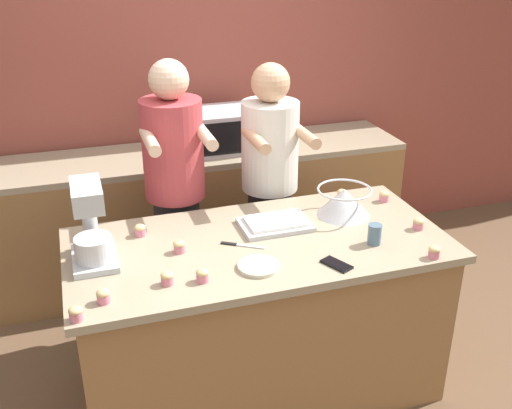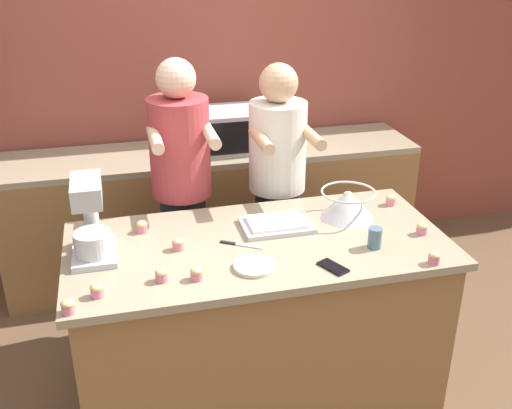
{
  "view_description": "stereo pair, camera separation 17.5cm",
  "coord_description": "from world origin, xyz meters",
  "px_view_note": "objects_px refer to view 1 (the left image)",
  "views": [
    {
      "loc": [
        -0.8,
        -2.45,
        2.27
      ],
      "look_at": [
        0.0,
        0.04,
        1.06
      ],
      "focal_mm": 42.0,
      "sensor_mm": 36.0,
      "label": 1
    },
    {
      "loc": [
        -0.64,
        -2.5,
        2.27
      ],
      "look_at": [
        0.0,
        0.04,
        1.06
      ],
      "focal_mm": 42.0,
      "sensor_mm": 36.0,
      "label": 2
    }
  ],
  "objects_px": {
    "knife": "(240,245)",
    "cupcake_8": "(140,230)",
    "drinking_glass": "(375,234)",
    "cupcake_1": "(434,252)",
    "person_right": "(270,191)",
    "baking_tray": "(275,224)",
    "cupcake_9": "(103,296)",
    "small_plate": "(259,266)",
    "cupcake_6": "(167,278)",
    "mixing_bowl": "(344,201)",
    "cupcake_7": "(179,246)",
    "person_left": "(176,198)",
    "cupcake_5": "(418,223)",
    "cupcake_4": "(342,194)",
    "cupcake_0": "(202,275)",
    "stand_mixer": "(91,228)",
    "cell_phone": "(337,264)",
    "cupcake_2": "(384,196)",
    "cupcake_3": "(76,313)",
    "microwave_oven": "(217,130)"
  },
  "relations": [
    {
      "from": "knife",
      "to": "mixing_bowl",
      "type": "bearing_deg",
      "value": 14.61
    },
    {
      "from": "stand_mixer",
      "to": "cupcake_0",
      "type": "height_order",
      "value": "stand_mixer"
    },
    {
      "from": "knife",
      "to": "cupcake_1",
      "type": "distance_m",
      "value": 0.91
    },
    {
      "from": "knife",
      "to": "cupcake_8",
      "type": "height_order",
      "value": "cupcake_8"
    },
    {
      "from": "small_plate",
      "to": "cupcake_6",
      "type": "xyz_separation_m",
      "value": [
        -0.42,
        -0.01,
        0.02
      ]
    },
    {
      "from": "small_plate",
      "to": "knife",
      "type": "relative_size",
      "value": 0.98
    },
    {
      "from": "cupcake_4",
      "to": "cupcake_7",
      "type": "relative_size",
      "value": 1.0
    },
    {
      "from": "stand_mixer",
      "to": "cupcake_9",
      "type": "xyz_separation_m",
      "value": [
        0.01,
        -0.35,
        -0.14
      ]
    },
    {
      "from": "person_right",
      "to": "cell_phone",
      "type": "xyz_separation_m",
      "value": [
        -0.02,
        -0.97,
        0.04
      ]
    },
    {
      "from": "person_left",
      "to": "cupcake_8",
      "type": "distance_m",
      "value": 0.48
    },
    {
      "from": "cupcake_6",
      "to": "knife",
      "type": "bearing_deg",
      "value": 30.85
    },
    {
      "from": "cupcake_1",
      "to": "cupcake_5",
      "type": "distance_m",
      "value": 0.29
    },
    {
      "from": "baking_tray",
      "to": "small_plate",
      "type": "bearing_deg",
      "value": -119.71
    },
    {
      "from": "drinking_glass",
      "to": "cupcake_1",
      "type": "height_order",
      "value": "drinking_glass"
    },
    {
      "from": "stand_mixer",
      "to": "cell_phone",
      "type": "distance_m",
      "value": 1.12
    },
    {
      "from": "microwave_oven",
      "to": "cell_phone",
      "type": "xyz_separation_m",
      "value": [
        0.14,
        -1.61,
        -0.16
      ]
    },
    {
      "from": "mixing_bowl",
      "to": "cupcake_1",
      "type": "bearing_deg",
      "value": -69.97
    },
    {
      "from": "drinking_glass",
      "to": "cupcake_7",
      "type": "xyz_separation_m",
      "value": [
        -0.91,
        0.21,
        -0.02
      ]
    },
    {
      "from": "person_right",
      "to": "cupcake_3",
      "type": "bearing_deg",
      "value": -137.91
    },
    {
      "from": "cupcake_0",
      "to": "stand_mixer",
      "type": "bearing_deg",
      "value": 143.26
    },
    {
      "from": "cupcake_5",
      "to": "cupcake_8",
      "type": "xyz_separation_m",
      "value": [
        -1.35,
        0.36,
        0.0
      ]
    },
    {
      "from": "cupcake_9",
      "to": "drinking_glass",
      "type": "bearing_deg",
      "value": 5.01
    },
    {
      "from": "person_right",
      "to": "small_plate",
      "type": "distance_m",
      "value": 0.96
    },
    {
      "from": "person_right",
      "to": "cupcake_4",
      "type": "bearing_deg",
      "value": -44.38
    },
    {
      "from": "cupcake_5",
      "to": "cupcake_6",
      "type": "distance_m",
      "value": 1.31
    },
    {
      "from": "mixing_bowl",
      "to": "cupcake_2",
      "type": "xyz_separation_m",
      "value": [
        0.29,
        0.09,
        -0.05
      ]
    },
    {
      "from": "person_right",
      "to": "small_plate",
      "type": "relative_size",
      "value": 8.45
    },
    {
      "from": "cupcake_1",
      "to": "cupcake_7",
      "type": "bearing_deg",
      "value": 159.57
    },
    {
      "from": "cell_phone",
      "to": "stand_mixer",
      "type": "bearing_deg",
      "value": 160.19
    },
    {
      "from": "cell_phone",
      "to": "cupcake_3",
      "type": "xyz_separation_m",
      "value": [
        -1.14,
        -0.07,
        0.03
      ]
    },
    {
      "from": "cupcake_9",
      "to": "person_right",
      "type": "bearing_deg",
      "value": 42.34
    },
    {
      "from": "small_plate",
      "to": "cupcake_0",
      "type": "height_order",
      "value": "cupcake_0"
    },
    {
      "from": "cell_phone",
      "to": "cupcake_8",
      "type": "bearing_deg",
      "value": 144.92
    },
    {
      "from": "stand_mixer",
      "to": "cupcake_8",
      "type": "relative_size",
      "value": 6.33
    },
    {
      "from": "person_right",
      "to": "microwave_oven",
      "type": "xyz_separation_m",
      "value": [
        -0.15,
        0.63,
        0.2
      ]
    },
    {
      "from": "cupcake_0",
      "to": "cupcake_8",
      "type": "height_order",
      "value": "same"
    },
    {
      "from": "cupcake_6",
      "to": "baking_tray",
      "type": "bearing_deg",
      "value": 30.96
    },
    {
      "from": "cupcake_3",
      "to": "stand_mixer",
      "type": "bearing_deg",
      "value": 77.09
    },
    {
      "from": "stand_mixer",
      "to": "small_plate",
      "type": "bearing_deg",
      "value": -22.44
    },
    {
      "from": "cell_phone",
      "to": "cupcake_2",
      "type": "bearing_deg",
      "value": 45.71
    },
    {
      "from": "person_left",
      "to": "small_plate",
      "type": "height_order",
      "value": "person_left"
    },
    {
      "from": "stand_mixer",
      "to": "cupcake_8",
      "type": "bearing_deg",
      "value": 39.32
    },
    {
      "from": "cupcake_4",
      "to": "cupcake_6",
      "type": "distance_m",
      "value": 1.24
    },
    {
      "from": "cupcake_2",
      "to": "cupcake_3",
      "type": "xyz_separation_m",
      "value": [
        -1.69,
        -0.64,
        0.0
      ]
    },
    {
      "from": "person_left",
      "to": "cupcake_5",
      "type": "bearing_deg",
      "value": -35.08
    },
    {
      "from": "cupcake_5",
      "to": "cupcake_0",
      "type": "bearing_deg",
      "value": -172.55
    },
    {
      "from": "person_right",
      "to": "baking_tray",
      "type": "bearing_deg",
      "value": -106.11
    },
    {
      "from": "stand_mixer",
      "to": "small_plate",
      "type": "relative_size",
      "value": 2.03
    },
    {
      "from": "baking_tray",
      "to": "knife",
      "type": "relative_size",
      "value": 1.82
    },
    {
      "from": "cupcake_6",
      "to": "cupcake_8",
      "type": "bearing_deg",
      "value": 95.51
    }
  ]
}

